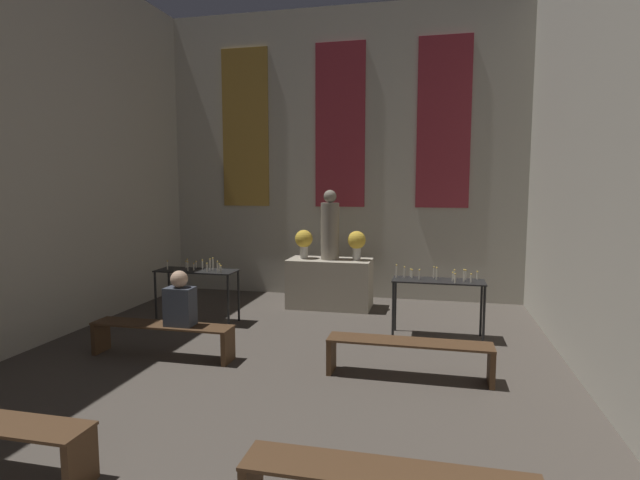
{
  "coord_description": "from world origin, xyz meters",
  "views": [
    {
      "loc": [
        1.82,
        0.98,
        2.22
      ],
      "look_at": [
        0.0,
        8.9,
        1.32
      ],
      "focal_mm": 28.0,
      "sensor_mm": 36.0,
      "label": 1
    }
  ],
  "objects_px": {
    "candle_rack_right": "(438,287)",
    "flower_vase_right": "(357,242)",
    "statue": "(330,228)",
    "candle_rack_left": "(197,277)",
    "pew_back_left": "(162,333)",
    "pew_back_right": "(409,351)",
    "flower_vase_left": "(304,240)",
    "person_seated": "(180,301)",
    "altar": "(330,283)"
  },
  "relations": [
    {
      "from": "candle_rack_right",
      "to": "flower_vase_right",
      "type": "bearing_deg",
      "value": 134.74
    },
    {
      "from": "statue",
      "to": "candle_rack_left",
      "type": "height_order",
      "value": "statue"
    },
    {
      "from": "candle_rack_right",
      "to": "pew_back_left",
      "type": "relative_size",
      "value": 0.7
    },
    {
      "from": "candle_rack_right",
      "to": "pew_back_left",
      "type": "bearing_deg",
      "value": -154.54
    },
    {
      "from": "candle_rack_right",
      "to": "pew_back_right",
      "type": "relative_size",
      "value": 0.7
    },
    {
      "from": "statue",
      "to": "flower_vase_right",
      "type": "bearing_deg",
      "value": 0.0
    },
    {
      "from": "flower_vase_right",
      "to": "flower_vase_left",
      "type": "bearing_deg",
      "value": 180.0
    },
    {
      "from": "flower_vase_left",
      "to": "candle_rack_right",
      "type": "distance_m",
      "value": 2.82
    },
    {
      "from": "pew_back_left",
      "to": "person_seated",
      "type": "height_order",
      "value": "person_seated"
    },
    {
      "from": "flower_vase_left",
      "to": "candle_rack_left",
      "type": "distance_m",
      "value": 2.06
    },
    {
      "from": "person_seated",
      "to": "statue",
      "type": "bearing_deg",
      "value": 67.03
    },
    {
      "from": "altar",
      "to": "pew_back_right",
      "type": "bearing_deg",
      "value": -62.97
    },
    {
      "from": "statue",
      "to": "pew_back_left",
      "type": "distance_m",
      "value": 3.63
    },
    {
      "from": "candle_rack_left",
      "to": "person_seated",
      "type": "xyz_separation_m",
      "value": [
        0.59,
        -1.65,
        0.01
      ]
    },
    {
      "from": "flower_vase_left",
      "to": "flower_vase_right",
      "type": "bearing_deg",
      "value": 0.0
    },
    {
      "from": "altar",
      "to": "flower_vase_right",
      "type": "height_order",
      "value": "flower_vase_right"
    },
    {
      "from": "statue",
      "to": "candle_rack_left",
      "type": "relative_size",
      "value": 0.95
    },
    {
      "from": "statue",
      "to": "pew_back_left",
      "type": "height_order",
      "value": "statue"
    },
    {
      "from": "flower_vase_left",
      "to": "candle_rack_right",
      "type": "height_order",
      "value": "flower_vase_left"
    },
    {
      "from": "statue",
      "to": "pew_back_left",
      "type": "bearing_deg",
      "value": -117.03
    },
    {
      "from": "altar",
      "to": "pew_back_left",
      "type": "xyz_separation_m",
      "value": [
        -1.57,
        -3.08,
        -0.12
      ]
    },
    {
      "from": "pew_back_left",
      "to": "pew_back_right",
      "type": "bearing_deg",
      "value": 0.0
    },
    {
      "from": "statue",
      "to": "flower_vase_left",
      "type": "bearing_deg",
      "value": 180.0
    },
    {
      "from": "altar",
      "to": "statue",
      "type": "distance_m",
      "value": 1.01
    },
    {
      "from": "statue",
      "to": "flower_vase_right",
      "type": "xyz_separation_m",
      "value": [
        0.49,
        0.0,
        -0.24
      ]
    },
    {
      "from": "altar",
      "to": "flower_vase_left",
      "type": "bearing_deg",
      "value": 180.0
    },
    {
      "from": "statue",
      "to": "flower_vase_right",
      "type": "distance_m",
      "value": 0.54
    },
    {
      "from": "flower_vase_right",
      "to": "pew_back_left",
      "type": "height_order",
      "value": "flower_vase_right"
    },
    {
      "from": "flower_vase_left",
      "to": "candle_rack_left",
      "type": "relative_size",
      "value": 0.4
    },
    {
      "from": "flower_vase_right",
      "to": "candle_rack_left",
      "type": "xyz_separation_m",
      "value": [
        -2.38,
        -1.43,
        -0.47
      ]
    },
    {
      "from": "pew_back_left",
      "to": "candle_rack_left",
      "type": "bearing_deg",
      "value": 101.18
    },
    {
      "from": "candle_rack_right",
      "to": "candle_rack_left",
      "type": "bearing_deg",
      "value": -179.96
    },
    {
      "from": "pew_back_left",
      "to": "pew_back_right",
      "type": "relative_size",
      "value": 1.0
    },
    {
      "from": "candle_rack_right",
      "to": "pew_back_left",
      "type": "distance_m",
      "value": 3.86
    },
    {
      "from": "flower_vase_left",
      "to": "pew_back_right",
      "type": "height_order",
      "value": "flower_vase_left"
    },
    {
      "from": "statue",
      "to": "candle_rack_right",
      "type": "height_order",
      "value": "statue"
    },
    {
      "from": "flower_vase_right",
      "to": "candle_rack_left",
      "type": "bearing_deg",
      "value": -149.05
    },
    {
      "from": "altar",
      "to": "pew_back_left",
      "type": "height_order",
      "value": "altar"
    },
    {
      "from": "candle_rack_left",
      "to": "person_seated",
      "type": "height_order",
      "value": "person_seated"
    },
    {
      "from": "flower_vase_left",
      "to": "person_seated",
      "type": "bearing_deg",
      "value": -104.89
    },
    {
      "from": "flower_vase_left",
      "to": "pew_back_left",
      "type": "distance_m",
      "value": 3.38
    },
    {
      "from": "statue",
      "to": "candle_rack_right",
      "type": "relative_size",
      "value": 0.95
    },
    {
      "from": "altar",
      "to": "pew_back_left",
      "type": "distance_m",
      "value": 3.46
    },
    {
      "from": "candle_rack_left",
      "to": "pew_back_right",
      "type": "height_order",
      "value": "candle_rack_left"
    },
    {
      "from": "flower_vase_left",
      "to": "person_seated",
      "type": "relative_size",
      "value": 0.74
    },
    {
      "from": "flower_vase_right",
      "to": "candle_rack_right",
      "type": "xyz_separation_m",
      "value": [
        1.41,
        -1.43,
        -0.47
      ]
    },
    {
      "from": "candle_rack_left",
      "to": "pew_back_left",
      "type": "distance_m",
      "value": 1.73
    },
    {
      "from": "pew_back_left",
      "to": "person_seated",
      "type": "bearing_deg",
      "value": 0.0
    },
    {
      "from": "candle_rack_right",
      "to": "person_seated",
      "type": "distance_m",
      "value": 3.6
    },
    {
      "from": "flower_vase_left",
      "to": "candle_rack_right",
      "type": "bearing_deg",
      "value": -30.87
    }
  ]
}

